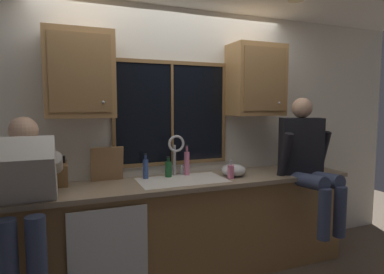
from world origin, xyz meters
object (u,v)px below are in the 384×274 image
at_px(cutting_board, 107,164).
at_px(bottle_tall_clear, 187,163).
at_px(person_standing, 23,201).
at_px(mixing_bowl, 234,170).
at_px(soap_dispenser, 231,171).
at_px(bottle_amber_small, 168,169).
at_px(knife_block, 60,174).
at_px(person_sitting_on_counter, 307,157).
at_px(bottle_green_glass, 146,168).

height_order(cutting_board, bottle_tall_clear, cutting_board).
xyz_separation_m(person_standing, mixing_bowl, (1.81, 0.28, 0.03)).
height_order(soap_dispenser, bottle_tall_clear, bottle_tall_clear).
distance_m(soap_dispenser, bottle_amber_small, 0.59).
bearing_deg(cutting_board, knife_block, -167.40).
relative_size(mixing_bowl, bottle_tall_clear, 0.80).
height_order(mixing_bowl, soap_dispenser, soap_dispenser).
height_order(cutting_board, mixing_bowl, cutting_board).
xyz_separation_m(person_sitting_on_counter, bottle_tall_clear, (-1.08, 0.45, -0.06)).
distance_m(person_sitting_on_counter, mixing_bowl, 0.73).
height_order(person_standing, bottle_tall_clear, person_standing).
bearing_deg(bottle_amber_small, bottle_green_glass, 176.58).
distance_m(cutting_board, soap_dispenser, 1.14).
bearing_deg(bottle_green_glass, bottle_amber_small, -3.42).
bearing_deg(bottle_green_glass, knife_block, -176.13).
xyz_separation_m(bottle_green_glass, bottle_tall_clear, (0.41, 0.00, 0.03)).
bearing_deg(knife_block, bottle_tall_clear, 2.66).
bearing_deg(mixing_bowl, person_sitting_on_counter, -21.21).
bearing_deg(bottle_amber_small, cutting_board, 174.79).
bearing_deg(cutting_board, bottle_amber_small, -5.21).
bearing_deg(person_standing, bottle_amber_small, 21.00).
bearing_deg(knife_block, person_sitting_on_counter, -10.10).
distance_m(person_standing, mixing_bowl, 1.83).
distance_m(cutting_board, bottle_amber_small, 0.57).
relative_size(person_sitting_on_counter, bottle_amber_small, 6.34).
relative_size(person_sitting_on_counter, mixing_bowl, 5.27).
bearing_deg(person_sitting_on_counter, knife_block, 169.90).
height_order(cutting_board, soap_dispenser, cutting_board).
bearing_deg(bottle_green_glass, person_sitting_on_counter, -16.67).
height_order(bottle_tall_clear, bottle_amber_small, bottle_tall_clear).
relative_size(cutting_board, soap_dispenser, 1.79).
bearing_deg(soap_dispenser, bottle_tall_clear, 137.88).
relative_size(person_sitting_on_counter, cutting_board, 3.95).
bearing_deg(cutting_board, soap_dispenser, -16.91).
bearing_deg(bottle_tall_clear, person_standing, -161.12).
height_order(knife_block, soap_dispenser, knife_block).
relative_size(soap_dispenser, bottle_green_glass, 0.76).
height_order(mixing_bowl, bottle_amber_small, bottle_amber_small).
bearing_deg(person_standing, bottle_tall_clear, 18.88).
distance_m(mixing_bowl, bottle_amber_small, 0.64).
distance_m(knife_block, bottle_green_glass, 0.74).
distance_m(knife_block, bottle_tall_clear, 1.16).
bearing_deg(person_standing, knife_block, 60.49).
bearing_deg(bottle_amber_small, person_standing, -159.00).
distance_m(cutting_board, bottle_tall_clear, 0.76).
bearing_deg(soap_dispenser, mixing_bowl, 49.37).
bearing_deg(bottle_amber_small, knife_block, -177.79).
xyz_separation_m(person_standing, bottle_amber_small, (1.20, 0.46, 0.05)).
distance_m(person_standing, knife_block, 0.49).
bearing_deg(person_sitting_on_counter, bottle_green_glass, 163.33).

